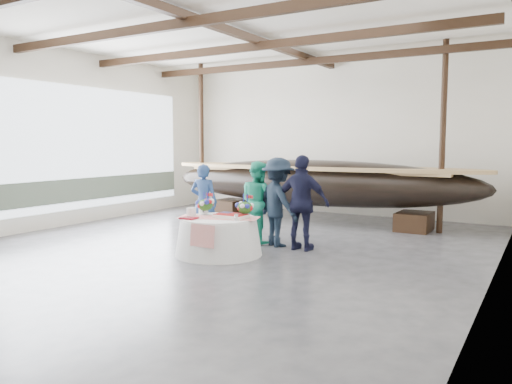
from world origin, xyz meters
The scene contains 14 objects.
floor centered at (0.00, 0.00, 0.00)m, with size 10.00×12.00×0.01m, color #3D3D42.
wall_back centered at (0.00, 6.00, 2.25)m, with size 10.00×0.02×4.50m, color silver.
wall_left centered at (-5.00, 0.00, 2.25)m, with size 0.02×12.00×4.50m, color silver.
wall_right centered at (5.00, 0.00, 2.25)m, with size 0.02×12.00×4.50m, color silver.
ceiling centered at (0.00, 0.00, 4.50)m, with size 10.00×12.00×0.01m, color white.
pavilion_structure centered at (0.00, 0.73, 4.00)m, with size 9.80×11.76×4.50m.
open_bay centered at (-4.95, 1.00, 1.83)m, with size 0.03×7.00×3.20m.
longboat_display centered at (0.23, 4.11, 1.07)m, with size 8.93×1.79×1.67m.
banquet_table centered at (0.31, -0.47, 0.36)m, with size 1.66×1.66×0.72m.
tabletop_items centered at (0.30, -0.34, 0.86)m, with size 1.63×1.04×0.40m.
guest_woman_blue centered at (-0.81, 0.58, 0.84)m, with size 0.61×0.40×1.67m, color navy.
guest_woman_teal centered at (0.37, 0.93, 0.87)m, with size 0.85×0.66×1.75m, color #1FA37E.
guest_man_left centered at (0.90, 0.82, 0.92)m, with size 1.18×0.68×1.83m, color black.
guest_man_right centered at (1.51, 0.70, 0.95)m, with size 1.11×0.46×1.90m, color black.
Camera 1 is at (5.70, -8.19, 2.14)m, focal length 35.00 mm.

